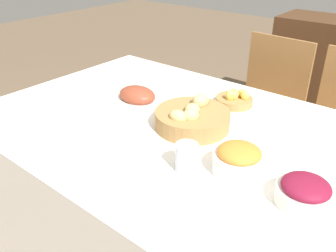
% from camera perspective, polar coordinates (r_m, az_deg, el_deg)
% --- Properties ---
extents(dining_table, '(1.71, 1.16, 0.77)m').
position_cam_1_polar(dining_table, '(1.71, 1.25, -11.37)').
color(dining_table, white).
rests_on(dining_table, ground).
extents(chair_far_center, '(0.45, 0.45, 0.94)m').
position_cam_1_polar(chair_far_center, '(2.35, 15.08, 2.76)').
color(chair_far_center, olive).
rests_on(chair_far_center, ground).
extents(bread_basket, '(0.31, 0.31, 0.12)m').
position_cam_1_polar(bread_basket, '(1.46, 3.91, 1.27)').
color(bread_basket, '#9E7542').
rests_on(bread_basket, dining_table).
extents(egg_basket, '(0.17, 0.17, 0.08)m').
position_cam_1_polar(egg_basket, '(1.69, 10.62, 4.31)').
color(egg_basket, '#9E7542').
rests_on(egg_basket, dining_table).
extents(ham_platter, '(0.29, 0.21, 0.08)m').
position_cam_1_polar(ham_platter, '(1.71, -4.95, 4.80)').
color(ham_platter, silver).
rests_on(ham_platter, dining_table).
extents(beet_salad_bowl, '(0.17, 0.17, 0.08)m').
position_cam_1_polar(beet_salad_bowl, '(1.13, 21.09, -9.84)').
color(beet_salad_bowl, silver).
rests_on(beet_salad_bowl, dining_table).
extents(carrot_bowl, '(0.17, 0.17, 0.10)m').
position_cam_1_polar(carrot_bowl, '(1.20, 11.25, -5.30)').
color(carrot_bowl, silver).
rests_on(carrot_bowl, dining_table).
extents(dinner_plate, '(0.26, 0.26, 0.01)m').
position_cam_1_polar(dinner_plate, '(1.24, -10.50, -6.41)').
color(dinner_plate, silver).
rests_on(dinner_plate, dining_table).
extents(fork, '(0.02, 0.20, 0.00)m').
position_cam_1_polar(fork, '(1.35, -14.86, -4.00)').
color(fork, silver).
rests_on(fork, dining_table).
extents(knife, '(0.02, 0.20, 0.00)m').
position_cam_1_polar(knife, '(1.15, -5.29, -9.39)').
color(knife, silver).
rests_on(knife, dining_table).
extents(spoon, '(0.02, 0.20, 0.00)m').
position_cam_1_polar(spoon, '(1.13, -4.18, -9.99)').
color(spoon, silver).
rests_on(spoon, dining_table).
extents(drinking_cup, '(0.08, 0.08, 0.10)m').
position_cam_1_polar(drinking_cup, '(1.19, 3.01, -5.07)').
color(drinking_cup, silver).
rests_on(drinking_cup, dining_table).
extents(butter_dish, '(0.13, 0.08, 0.03)m').
position_cam_1_polar(butter_dish, '(1.52, -10.87, 0.94)').
color(butter_dish, silver).
rests_on(butter_dish, dining_table).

